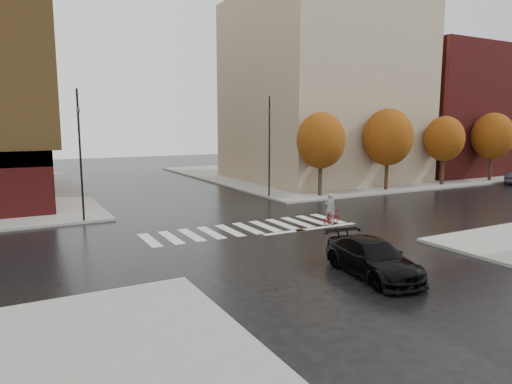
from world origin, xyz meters
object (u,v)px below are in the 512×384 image
cyclist (331,214)px  traffic_light_ne (269,139)px  sedan (373,258)px  fire_hydrant (47,206)px  traffic_light_nw (80,146)px

cyclist → traffic_light_ne: 10.88m
sedan → traffic_light_ne: 19.13m
sedan → fire_hydrant: 21.29m
traffic_light_nw → fire_hydrant: 5.65m
sedan → fire_hydrant: size_ratio=6.49×
traffic_light_nw → traffic_light_ne: size_ratio=0.99×
traffic_light_ne → cyclist: bearing=86.8°
traffic_light_nw → cyclist: bearing=78.1°
sedan → traffic_light_ne: (5.80, 17.82, 3.86)m
cyclist → fire_hydrant: cyclist is taller
traffic_light_nw → traffic_light_ne: 14.32m
cyclist → traffic_light_nw: (-12.33, 7.30, 3.84)m
fire_hydrant → cyclist: bearing=-38.1°
cyclist → traffic_light_ne: bearing=-33.2°
sedan → traffic_light_nw: traffic_light_nw is taller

